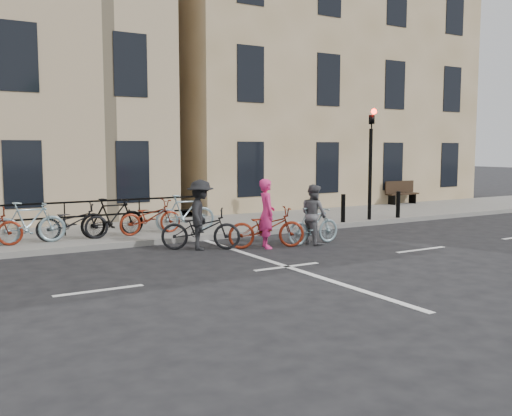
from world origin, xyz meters
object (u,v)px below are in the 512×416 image
traffic_light (371,150)px  cyclist_grey (314,220)px  bench (401,192)px  cyclist_dark (201,222)px  cyclist_pink (267,224)px

traffic_light → cyclist_grey: size_ratio=2.37×
bench → cyclist_dark: (-11.69, -4.90, 0.01)m
cyclist_grey → cyclist_dark: size_ratio=0.80×
traffic_light → cyclist_pink: traffic_light is taller
cyclist_pink → bench: bearing=-43.8°
traffic_light → cyclist_pink: (-5.35, -2.14, -1.85)m
traffic_light → cyclist_grey: traffic_light is taller
traffic_light → cyclist_grey: 4.95m
traffic_light → cyclist_dark: 7.27m
cyclist_pink → cyclist_grey: cyclist_pink is taller
cyclist_pink → traffic_light: bearing=-50.6°
traffic_light → cyclist_grey: bearing=-150.2°
bench → cyclist_dark: 12.67m
cyclist_dark → traffic_light: bearing=-48.7°
traffic_light → cyclist_dark: traffic_light is taller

